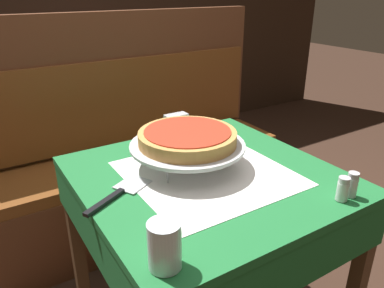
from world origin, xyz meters
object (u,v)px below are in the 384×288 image
at_px(pizza_pan_stand, 188,146).
at_px(pizza_server, 119,193).
at_px(booth_bench, 137,170).
at_px(pepper_shaker, 352,185).
at_px(water_glass_near, 165,245).
at_px(condiment_caddy, 105,67).
at_px(napkin_holder, 176,124).
at_px(dining_table_rear, 103,87).
at_px(salt_shaker, 343,189).
at_px(dining_table_front, 207,201).
at_px(deep_dish_pizza, 187,137).

relative_size(pizza_pan_stand, pizza_server, 1.57).
relative_size(booth_bench, pepper_shaker, 21.02).
height_order(water_glass_near, condiment_caddy, condiment_caddy).
height_order(water_glass_near, napkin_holder, water_glass_near).
distance_m(water_glass_near, condiment_caddy, 2.14).
xyz_separation_m(booth_bench, condiment_caddy, (0.17, 0.87, 0.43)).
bearing_deg(condiment_caddy, napkin_holder, -97.02).
height_order(dining_table_rear, salt_shaker, salt_shaker).
relative_size(dining_table_front, pepper_shaker, 10.57).
bearing_deg(dining_table_front, booth_bench, 84.01).
distance_m(pizza_pan_stand, napkin_holder, 0.33).
bearing_deg(dining_table_rear, napkin_holder, -96.21).
height_order(pizza_pan_stand, deep_dish_pizza, deep_dish_pizza).
xyz_separation_m(dining_table_front, deep_dish_pizza, (-0.03, 0.08, 0.23)).
bearing_deg(napkin_holder, condiment_caddy, 82.98).
relative_size(dining_table_front, deep_dish_pizza, 2.46).
distance_m(salt_shaker, pepper_shaker, 0.04).
height_order(dining_table_rear, pizza_pan_stand, pizza_pan_stand).
bearing_deg(napkin_holder, pizza_server, -139.45).
distance_m(dining_table_rear, deep_dish_pizza, 1.73).
bearing_deg(pizza_server, dining_table_rear, 72.07).
relative_size(napkin_holder, condiment_caddy, 0.56).
bearing_deg(pepper_shaker, water_glass_near, 177.43).
xyz_separation_m(dining_table_rear, condiment_caddy, (0.01, -0.06, 0.16)).
xyz_separation_m(pepper_shaker, condiment_caddy, (-0.03, 2.08, 0.01)).
bearing_deg(condiment_caddy, pizza_pan_stand, -100.07).
bearing_deg(salt_shaker, dining_table_rear, 90.04).
xyz_separation_m(pizza_pan_stand, deep_dish_pizza, (-0.00, -0.00, 0.03)).
xyz_separation_m(water_glass_near, condiment_caddy, (0.61, 2.05, -0.01)).
relative_size(pizza_server, napkin_holder, 2.61).
height_order(salt_shaker, condiment_caddy, condiment_caddy).
height_order(dining_table_front, pepper_shaker, pepper_shaker).
relative_size(deep_dish_pizza, napkin_holder, 3.48).
relative_size(pizza_pan_stand, salt_shaker, 5.33).
relative_size(dining_table_rear, booth_bench, 0.44).
bearing_deg(salt_shaker, dining_table_front, 124.27).
xyz_separation_m(salt_shaker, napkin_holder, (-0.15, 0.75, 0.01)).
distance_m(pizza_pan_stand, salt_shaker, 0.53).
bearing_deg(pizza_pan_stand, dining_table_front, -69.46).
bearing_deg(water_glass_near, dining_table_rear, 74.24).
bearing_deg(dining_table_rear, booth_bench, -99.65).
xyz_separation_m(dining_table_front, condiment_caddy, (0.26, 1.72, 0.16)).
relative_size(booth_bench, salt_shaker, 22.07).
distance_m(water_glass_near, salt_shaker, 0.60).
bearing_deg(deep_dish_pizza, water_glass_near, -127.26).
distance_m(dining_table_rear, water_glass_near, 2.20).
relative_size(pizza_pan_stand, deep_dish_pizza, 1.18).
relative_size(booth_bench, deep_dish_pizza, 4.90).
xyz_separation_m(dining_table_front, salt_shaker, (0.25, -0.36, 0.15)).
xyz_separation_m(water_glass_near, napkin_holder, (0.44, 0.72, -0.01)).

